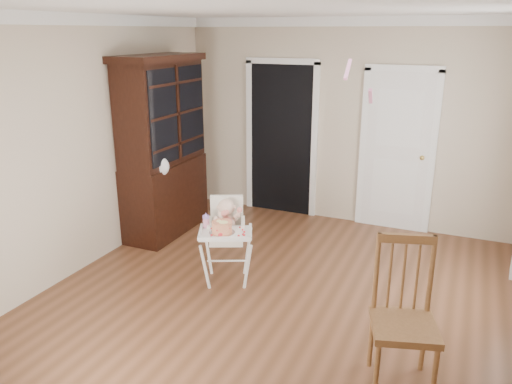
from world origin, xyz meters
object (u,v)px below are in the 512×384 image
at_px(high_chair, 227,231).
at_px(china_cabinet, 163,147).
at_px(dining_chair, 404,320).
at_px(cake, 222,227).
at_px(sippy_cup, 206,221).

distance_m(high_chair, china_cabinet, 1.74).
distance_m(china_cabinet, dining_chair, 3.78).
bearing_deg(cake, sippy_cup, 164.07).
xyz_separation_m(cake, dining_chair, (1.84, -0.69, -0.17)).
bearing_deg(dining_chair, high_chair, 137.91).
height_order(cake, sippy_cup, sippy_cup).
height_order(china_cabinet, dining_chair, china_cabinet).
bearing_deg(china_cabinet, dining_chair, -29.38).
xyz_separation_m(high_chair, china_cabinet, (-1.36, 0.93, 0.56)).
distance_m(sippy_cup, china_cabinet, 1.68).
height_order(sippy_cup, dining_chair, dining_chair).
height_order(cake, dining_chair, dining_chair).
distance_m(cake, sippy_cup, 0.22).
bearing_deg(china_cabinet, sippy_cup, -41.95).
xyz_separation_m(sippy_cup, dining_chair, (2.05, -0.75, -0.18)).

